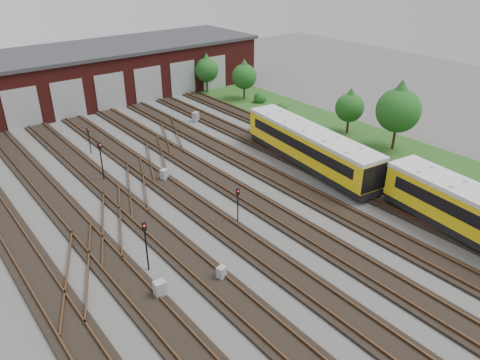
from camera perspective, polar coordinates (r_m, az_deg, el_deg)
ground at (r=31.08m, az=6.34°, el=-8.32°), size 120.00×120.00×0.00m
track_network at (r=31.26m, az=5.37°, el=-7.80°), size 30.40×70.00×0.33m
maintenance_shed at (r=62.27m, az=-20.47°, el=11.61°), size 51.00×12.50×6.35m
grass_verge at (r=49.75m, az=14.18°, el=5.04°), size 8.00×55.00×0.05m
signal_mast_0 at (r=28.39m, az=-11.43°, el=-7.23°), size 0.30×0.28×3.39m
signal_mast_1 at (r=40.01m, az=-16.60°, el=2.71°), size 0.32×0.30×3.45m
signal_mast_2 at (r=46.13m, az=-17.95°, el=5.00°), size 0.25×0.24×2.58m
signal_mast_3 at (r=32.59m, az=-0.27°, el=-2.62°), size 0.26×0.25×2.78m
relay_cabinet_0 at (r=27.24m, az=-9.73°, el=-13.01°), size 0.68×0.58×1.06m
relay_cabinet_1 at (r=39.70m, az=-9.21°, el=0.60°), size 0.72×0.66×0.99m
relay_cabinet_2 at (r=28.16m, az=-2.28°, el=-11.29°), size 0.62×0.56×0.88m
relay_cabinet_3 at (r=52.92m, az=-5.43°, el=7.67°), size 0.81×0.74×1.09m
relay_cabinet_4 at (r=50.25m, az=1.73°, el=6.70°), size 0.71×0.63×1.06m
tree_0 at (r=63.42m, az=-4.11°, el=13.57°), size 3.14×3.14×5.20m
tree_1 at (r=60.00m, az=0.52°, el=12.85°), size 3.11×3.11×5.16m
tree_2 at (r=46.40m, az=18.83°, el=8.62°), size 4.15×4.15×6.88m
tree_3 at (r=49.78m, az=13.26°, el=8.96°), size 2.94×2.94×4.87m
bush_0 at (r=41.74m, az=23.52°, el=0.34°), size 1.52×1.52×1.52m
bush_1 at (r=55.96m, az=5.10°, el=8.89°), size 1.33×1.33×1.33m
bush_2 at (r=59.42m, az=2.48°, el=10.14°), size 1.55×1.55×1.55m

